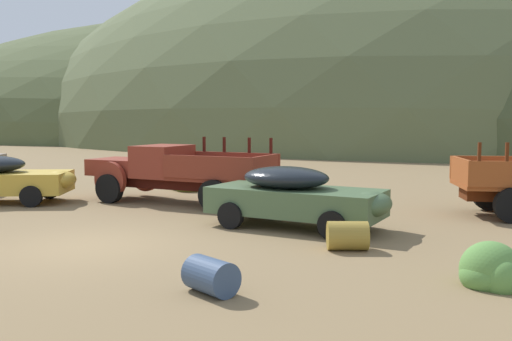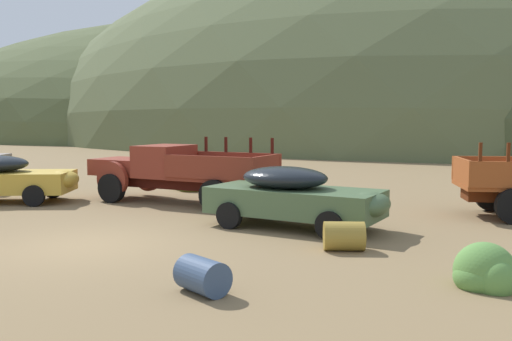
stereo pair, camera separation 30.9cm
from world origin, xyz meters
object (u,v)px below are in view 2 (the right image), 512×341
truck_rust_red (168,172)px  car_weathered_green (299,196)px  oil_drum_tipped (202,276)px  car_faded_yellow (5,178)px  oil_drum_foreground (344,236)px

truck_rust_red → car_weathered_green: 6.05m
truck_rust_red → oil_drum_tipped: bearing=128.3°
truck_rust_red → car_faded_yellow: bearing=27.5°
car_faded_yellow → oil_drum_foreground: bearing=-35.6°
truck_rust_red → car_weathered_green: size_ratio=1.36×
oil_drum_foreground → oil_drum_tipped: 4.03m
truck_rust_red → oil_drum_foreground: bearing=151.1°
oil_drum_foreground → oil_drum_tipped: (-1.69, -3.66, -0.02)m
car_weathered_green → oil_drum_tipped: car_weathered_green is taller
truck_rust_red → oil_drum_tipped: (5.02, -8.82, -0.73)m
oil_drum_foreground → oil_drum_tipped: bearing=-114.8°
oil_drum_foreground → oil_drum_tipped: oil_drum_foreground is taller
car_weathered_green → oil_drum_foreground: car_weathered_green is taller
truck_rust_red → car_weathered_green: bearing=158.1°
car_faded_yellow → car_weathered_green: 10.43m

